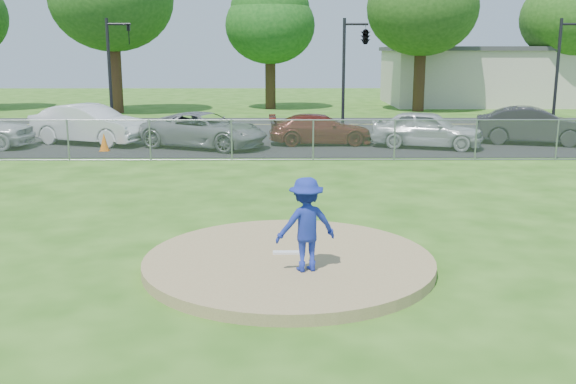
# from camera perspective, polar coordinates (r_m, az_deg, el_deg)

# --- Properties ---
(ground) EXTENTS (120.00, 120.00, 0.00)m
(ground) POSITION_cam_1_polar(r_m,az_deg,el_deg) (21.77, -0.15, 1.94)
(ground) COLOR #275813
(ground) RESTS_ON ground
(pitchers_mound) EXTENTS (5.40, 5.40, 0.20)m
(pitchers_mound) POSITION_cam_1_polar(r_m,az_deg,el_deg) (12.04, 0.07, -6.23)
(pitchers_mound) COLOR #917A4F
(pitchers_mound) RESTS_ON ground
(pitching_rubber) EXTENTS (0.60, 0.15, 0.04)m
(pitching_rubber) POSITION_cam_1_polar(r_m,az_deg,el_deg) (12.20, 0.06, -5.40)
(pitching_rubber) COLOR white
(pitching_rubber) RESTS_ON pitchers_mound
(chain_link_fence) EXTENTS (40.00, 0.06, 1.50)m
(chain_link_fence) POSITION_cam_1_polar(r_m,az_deg,el_deg) (23.63, -0.18, 4.61)
(chain_link_fence) COLOR gray
(chain_link_fence) RESTS_ON ground
(parking_lot) EXTENTS (50.00, 8.00, 0.01)m
(parking_lot) POSITION_cam_1_polar(r_m,az_deg,el_deg) (28.19, -0.21, 4.34)
(parking_lot) COLOR black
(parking_lot) RESTS_ON ground
(street) EXTENTS (60.00, 7.00, 0.01)m
(street) POSITION_cam_1_polar(r_m,az_deg,el_deg) (35.63, -0.26, 6.03)
(street) COLOR black
(street) RESTS_ON ground
(commercial_building) EXTENTS (16.40, 9.40, 4.30)m
(commercial_building) POSITION_cam_1_polar(r_m,az_deg,el_deg) (52.00, 17.89, 9.82)
(commercial_building) COLOR #BCB5A1
(commercial_building) RESTS_ON ground
(tree_center) EXTENTS (6.16, 6.16, 9.84)m
(tree_center) POSITION_cam_1_polar(r_m,az_deg,el_deg) (45.49, -1.61, 15.55)
(tree_center) COLOR #352313
(tree_center) RESTS_ON ground
(tree_far_right) EXTENTS (6.72, 6.72, 10.74)m
(tree_far_right) POSITION_cam_1_polar(r_m,az_deg,el_deg) (50.67, 23.80, 14.89)
(tree_far_right) COLOR #342312
(tree_far_right) RESTS_ON ground
(traffic_signal_left) EXTENTS (1.28, 0.20, 5.60)m
(traffic_signal_left) POSITION_cam_1_polar(r_m,az_deg,el_deg) (34.52, -15.24, 10.99)
(traffic_signal_left) COLOR black
(traffic_signal_left) RESTS_ON ground
(traffic_signal_center) EXTENTS (1.42, 2.48, 5.60)m
(traffic_signal_center) POSITION_cam_1_polar(r_m,az_deg,el_deg) (33.67, 6.71, 13.43)
(traffic_signal_center) COLOR black
(traffic_signal_center) RESTS_ON ground
(traffic_signal_right) EXTENTS (1.28, 0.20, 5.60)m
(traffic_signal_right) POSITION_cam_1_polar(r_m,az_deg,el_deg) (36.36, 23.21, 10.48)
(traffic_signal_right) COLOR black
(traffic_signal_right) RESTS_ON ground
(pitcher) EXTENTS (1.20, 0.89, 1.65)m
(pitcher) POSITION_cam_1_polar(r_m,az_deg,el_deg) (11.08, 1.61, -2.90)
(pitcher) COLOR navy
(pitcher) RESTS_ON pitchers_mound
(traffic_cone) EXTENTS (0.38, 0.38, 0.73)m
(traffic_cone) POSITION_cam_1_polar(r_m,az_deg,el_deg) (26.99, -16.03, 4.30)
(traffic_cone) COLOR orange
(traffic_cone) RESTS_ON parking_lot
(parked_car_white) EXTENTS (5.48, 3.55, 1.70)m
(parked_car_white) POSITION_cam_1_polar(r_m,az_deg,el_deg) (29.21, -17.22, 5.77)
(parked_car_white) COLOR silver
(parked_car_white) RESTS_ON parking_lot
(parked_car_gray) EXTENTS (5.82, 4.32, 1.47)m
(parked_car_gray) POSITION_cam_1_polar(r_m,az_deg,el_deg) (27.06, -7.40, 5.49)
(parked_car_gray) COLOR gray
(parked_car_gray) RESTS_ON parking_lot
(parked_car_darkred) EXTENTS (4.52, 1.94, 1.30)m
(parked_car_darkred) POSITION_cam_1_polar(r_m,az_deg,el_deg) (27.87, 2.91, 5.59)
(parked_car_darkred) COLOR #5E1E17
(parked_car_darkred) RESTS_ON parking_lot
(parked_car_pearl) EXTENTS (4.90, 3.19, 1.55)m
(parked_car_pearl) POSITION_cam_1_polar(r_m,az_deg,el_deg) (27.46, 12.26, 5.49)
(parked_car_pearl) COLOR #BABDBF
(parked_car_pearl) RESTS_ON parking_lot
(parked_car_charcoal) EXTENTS (5.09, 2.95, 1.59)m
(parked_car_charcoal) POSITION_cam_1_polar(r_m,az_deg,el_deg) (29.90, 20.99, 5.53)
(parked_car_charcoal) COLOR #262528
(parked_car_charcoal) RESTS_ON parking_lot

